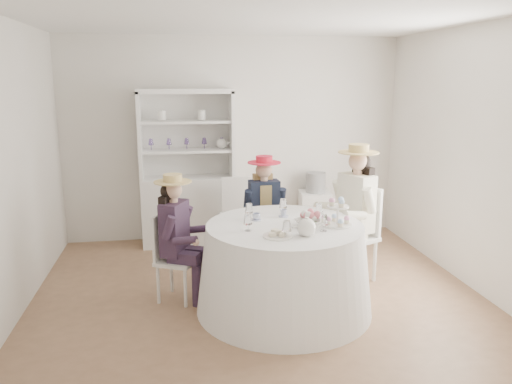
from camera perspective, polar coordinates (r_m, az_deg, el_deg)
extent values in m
plane|color=brown|center=(5.22, 0.18, -11.56)|extent=(4.50, 4.50, 0.00)
plane|color=white|center=(4.77, 0.20, 19.40)|extent=(4.50, 4.50, 0.00)
plane|color=silver|center=(6.77, -2.58, 6.04)|extent=(4.50, 0.00, 4.50)
plane|color=silver|center=(2.91, 6.64, -3.40)|extent=(4.50, 0.00, 4.50)
plane|color=silver|center=(4.98, -26.33, 2.18)|extent=(0.00, 4.50, 4.50)
plane|color=silver|center=(5.63, 23.45, 3.57)|extent=(0.00, 4.50, 4.50)
cone|color=white|center=(4.76, 3.23, -8.69)|extent=(1.66, 1.66, 0.82)
cylinder|color=white|center=(4.63, 3.29, -3.86)|extent=(1.46, 1.46, 0.02)
cube|color=silver|center=(6.66, -7.69, -2.09)|extent=(1.28, 0.86, 0.90)
cube|color=silver|center=(6.67, -8.00, 6.67)|extent=(1.13, 0.48, 1.10)
cube|color=silver|center=(6.43, -8.11, 11.35)|extent=(1.28, 0.86, 0.06)
cube|color=silver|center=(6.49, -13.11, 6.29)|extent=(0.20, 0.43, 1.10)
cube|color=silver|center=(6.51, -2.82, 6.63)|extent=(0.20, 0.43, 1.10)
cube|color=silver|center=(6.50, -7.90, 4.73)|extent=(1.19, 0.78, 0.03)
cube|color=silver|center=(6.46, -8.00, 7.98)|extent=(1.19, 0.78, 0.03)
sphere|color=white|center=(6.51, -3.95, 5.55)|extent=(0.14, 0.14, 0.14)
cube|color=silver|center=(6.95, 6.71, -2.55)|extent=(0.45, 0.45, 0.64)
cylinder|color=black|center=(6.84, 6.81, 1.10)|extent=(0.32, 0.32, 0.27)
cube|color=silver|center=(5.01, -8.97, -7.77)|extent=(0.48, 0.48, 0.04)
cylinder|color=silver|center=(4.91, -8.08, -10.79)|extent=(0.03, 0.03, 0.40)
cylinder|color=silver|center=(5.15, -6.72, -9.59)|extent=(0.03, 0.03, 0.40)
cylinder|color=silver|center=(5.03, -11.11, -10.31)|extent=(0.03, 0.03, 0.40)
cylinder|color=silver|center=(5.26, -9.63, -9.16)|extent=(0.03, 0.03, 0.40)
cube|color=silver|center=(5.00, -10.75, -4.92)|extent=(0.18, 0.32, 0.45)
cube|color=black|center=(4.91, -9.30, -4.10)|extent=(0.30, 0.37, 0.52)
cube|color=black|center=(4.87, -8.26, -7.45)|extent=(0.33, 0.24, 0.11)
cylinder|color=black|center=(4.92, -6.81, -10.57)|extent=(0.09, 0.09, 0.41)
cylinder|color=black|center=(4.72, -9.93, -4.03)|extent=(0.18, 0.14, 0.25)
cube|color=black|center=(5.01, -7.47, -6.84)|extent=(0.33, 0.24, 0.11)
cylinder|color=black|center=(5.06, -6.06, -9.88)|extent=(0.09, 0.09, 0.41)
cylinder|color=black|center=(5.04, -8.02, -2.86)|extent=(0.18, 0.14, 0.25)
cylinder|color=#D8A889|center=(4.84, -9.42, -0.93)|extent=(0.08, 0.08, 0.07)
sphere|color=#D8A889|center=(4.81, -9.46, 0.21)|extent=(0.17, 0.17, 0.17)
sphere|color=black|center=(4.83, -9.88, 0.09)|extent=(0.17, 0.17, 0.17)
cube|color=black|center=(4.90, -10.12, -2.30)|extent=(0.16, 0.23, 0.34)
cylinder|color=tan|center=(4.80, -9.49, 1.16)|extent=(0.36, 0.36, 0.01)
cylinder|color=tan|center=(4.79, -9.51, 1.58)|extent=(0.18, 0.18, 0.07)
cube|color=silver|center=(5.74, 0.95, -4.75)|extent=(0.39, 0.39, 0.04)
cylinder|color=silver|center=(5.64, -0.20, -7.37)|extent=(0.03, 0.03, 0.41)
cylinder|color=silver|center=(5.71, 2.76, -7.14)|extent=(0.03, 0.03, 0.41)
cylinder|color=silver|center=(5.91, -0.80, -6.39)|extent=(0.03, 0.03, 0.41)
cylinder|color=silver|center=(5.98, 2.02, -6.19)|extent=(0.03, 0.03, 0.41)
cube|color=silver|center=(5.82, 0.59, -1.90)|extent=(0.36, 0.05, 0.47)
cube|color=#1A2134|center=(5.66, 0.92, -1.36)|extent=(0.34, 0.20, 0.54)
cube|color=tan|center=(5.66, 0.92, -1.36)|extent=(0.14, 0.21, 0.47)
cube|color=#1A2134|center=(5.59, 0.38, -4.42)|extent=(0.14, 0.32, 0.11)
cylinder|color=#1A2134|center=(5.56, 0.67, -7.56)|extent=(0.09, 0.09, 0.43)
cylinder|color=#1A2134|center=(5.57, -0.92, -0.91)|extent=(0.09, 0.17, 0.26)
cube|color=#1A2134|center=(5.63, 2.05, -4.31)|extent=(0.14, 0.32, 0.11)
cylinder|color=#1A2134|center=(5.60, 2.36, -7.42)|extent=(0.09, 0.09, 0.43)
cylinder|color=#1A2134|center=(5.66, 2.91, -0.71)|extent=(0.09, 0.17, 0.26)
cylinder|color=#D8A889|center=(5.60, 0.93, 1.50)|extent=(0.08, 0.08, 0.07)
sphere|color=#D8A889|center=(5.58, 0.94, 2.54)|extent=(0.18, 0.18, 0.18)
sphere|color=tan|center=(5.62, 0.84, 2.47)|extent=(0.18, 0.18, 0.18)
cube|color=tan|center=(5.69, 0.76, 0.36)|extent=(0.23, 0.09, 0.35)
cylinder|color=red|center=(5.56, 0.94, 3.39)|extent=(0.37, 0.37, 0.01)
cylinder|color=red|center=(5.56, 0.94, 3.77)|extent=(0.19, 0.19, 0.07)
cube|color=silver|center=(5.50, 11.05, -5.17)|extent=(0.56, 0.56, 0.04)
cylinder|color=silver|center=(5.59, 8.47, -7.42)|extent=(0.04, 0.04, 0.46)
cylinder|color=silver|center=(5.36, 10.91, -8.42)|extent=(0.04, 0.04, 0.46)
cylinder|color=silver|center=(5.81, 10.97, -6.72)|extent=(0.04, 0.04, 0.46)
cylinder|color=silver|center=(5.59, 13.41, -7.64)|extent=(0.04, 0.04, 0.46)
cube|color=silver|center=(5.55, 12.57, -2.00)|extent=(0.19, 0.38, 0.53)
cube|color=white|center=(5.41, 11.38, -1.19)|extent=(0.35, 0.43, 0.61)
cube|color=white|center=(5.46, 9.43, -4.32)|extent=(0.38, 0.27, 0.13)
cylinder|color=white|center=(5.47, 8.16, -7.76)|extent=(0.11, 0.11, 0.49)
cylinder|color=white|center=(5.52, 9.51, -0.04)|extent=(0.21, 0.16, 0.29)
cube|color=white|center=(5.33, 10.83, -4.81)|extent=(0.38, 0.27, 0.13)
cylinder|color=white|center=(5.34, 9.53, -8.34)|extent=(0.11, 0.11, 0.49)
cylinder|color=white|center=(5.22, 12.78, -0.94)|extent=(0.21, 0.16, 0.29)
cylinder|color=#D8A889|center=(5.34, 11.54, 2.22)|extent=(0.10, 0.10, 0.08)
sphere|color=#D8A889|center=(5.32, 11.60, 3.45)|extent=(0.20, 0.20, 0.20)
sphere|color=black|center=(5.36, 11.95, 3.33)|extent=(0.20, 0.20, 0.20)
cube|color=black|center=(5.43, 12.10, 0.78)|extent=(0.18, 0.27, 0.40)
cylinder|color=tan|center=(5.31, 11.64, 4.46)|extent=(0.42, 0.42, 0.01)
cylinder|color=tan|center=(5.30, 11.66, 4.92)|extent=(0.21, 0.21, 0.08)
cube|color=silver|center=(6.46, -2.45, -2.45)|extent=(0.41, 0.41, 0.04)
cylinder|color=silver|center=(6.70, -1.29, -3.92)|extent=(0.04, 0.04, 0.44)
cylinder|color=silver|center=(6.66, -3.99, -4.06)|extent=(0.04, 0.04, 0.44)
cylinder|color=silver|center=(6.40, -0.80, -4.73)|extent=(0.04, 0.04, 0.44)
cylinder|color=silver|center=(6.36, -3.64, -4.89)|extent=(0.04, 0.04, 0.44)
cube|color=silver|center=(6.23, -2.22, -0.50)|extent=(0.38, 0.04, 0.50)
imported|color=white|center=(4.74, 0.05, -2.90)|extent=(0.10, 0.10, 0.06)
imported|color=white|center=(4.87, 3.16, -2.47)|extent=(0.07, 0.07, 0.06)
imported|color=white|center=(4.79, 5.90, -2.79)|extent=(0.08, 0.08, 0.06)
imported|color=white|center=(4.57, 5.92, -3.60)|extent=(0.27, 0.27, 0.06)
sphere|color=#D66B78|center=(4.63, 6.89, -2.72)|extent=(0.06, 0.06, 0.06)
sphere|color=white|center=(4.65, 6.68, -2.62)|extent=(0.06, 0.06, 0.06)
sphere|color=#D66B78|center=(4.67, 6.33, -2.57)|extent=(0.06, 0.06, 0.06)
sphere|color=white|center=(4.66, 5.95, -2.58)|extent=(0.06, 0.06, 0.06)
sphere|color=#D66B78|center=(4.64, 5.65, -2.63)|extent=(0.06, 0.06, 0.06)
sphere|color=white|center=(4.61, 5.53, -2.73)|extent=(0.06, 0.06, 0.06)
sphere|color=#D66B78|center=(4.59, 5.63, -2.84)|extent=(0.06, 0.06, 0.06)
sphere|color=white|center=(4.57, 5.92, -2.91)|extent=(0.06, 0.06, 0.06)
sphere|color=#D66B78|center=(4.56, 6.31, -2.94)|extent=(0.06, 0.06, 0.06)
sphere|color=white|center=(4.57, 6.67, -2.91)|extent=(0.06, 0.06, 0.06)
sphere|color=#D66B78|center=(4.60, 6.88, -2.82)|extent=(0.06, 0.06, 0.06)
sphere|color=white|center=(4.30, 5.80, -4.06)|extent=(0.16, 0.16, 0.16)
cylinder|color=white|center=(4.32, 7.09, -3.87)|extent=(0.10, 0.03, 0.08)
cylinder|color=white|center=(4.28, 5.83, -3.01)|extent=(0.04, 0.04, 0.02)
cylinder|color=white|center=(4.27, 2.51, -5.05)|extent=(0.26, 0.26, 0.01)
cube|color=beige|center=(4.24, 1.91, -4.86)|extent=(0.06, 0.04, 0.03)
cube|color=beige|center=(4.26, 2.51, -4.59)|extent=(0.07, 0.05, 0.03)
cube|color=beige|center=(4.30, 3.11, -4.63)|extent=(0.07, 0.06, 0.03)
cube|color=beige|center=(4.30, 2.15, -4.45)|extent=(0.07, 0.07, 0.03)
cube|color=beige|center=(4.24, 3.02, -4.88)|extent=(0.06, 0.07, 0.03)
cylinder|color=white|center=(4.65, 9.27, -3.71)|extent=(0.27, 0.27, 0.01)
cylinder|color=white|center=(4.63, 9.31, -2.72)|extent=(0.02, 0.02, 0.18)
cylinder|color=white|center=(4.60, 9.35, -1.65)|extent=(0.20, 0.20, 0.01)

